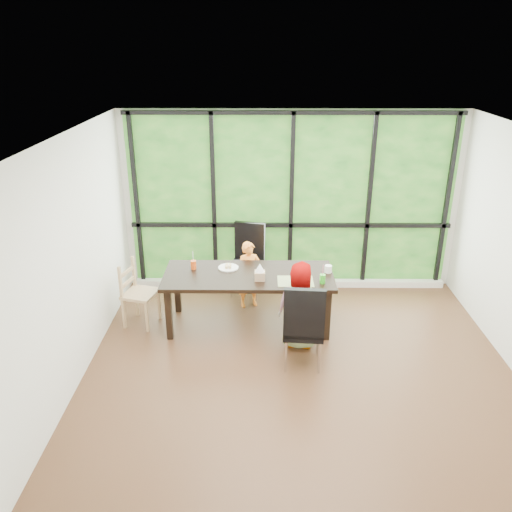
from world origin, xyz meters
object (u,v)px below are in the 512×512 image
Objects in this scene: child_toddler at (249,274)px; plate_far at (228,268)px; green_cup at (323,279)px; chair_interior_leather at (303,324)px; chair_end_beech at (140,294)px; dining_table at (249,300)px; plate_near at (299,281)px; orange_cup at (193,265)px; chair_window_leather at (247,261)px; tissue_box at (260,276)px; child_older at (301,306)px; white_mug at (328,269)px.

child_toddler reaches higher than plate_far.
green_cup is at bearing -59.92° from child_toddler.
chair_end_beech is (-2.11, 0.92, -0.09)m from chair_interior_leather.
child_toddler reaches higher than dining_table.
plate_near is at bearing -69.55° from child_toddler.
plate_near is 0.30m from green_cup.
plate_far is at bearing 2.64° from orange_cup.
chair_interior_leather is at bearing -55.02° from chair_window_leather.
plate_near is 1.61× the size of tissue_box.
chair_interior_leather is 0.39m from child_older.
chair_window_leather is at bearing 73.01° from plate_far.
chair_end_beech is 1.23m from plate_far.
chair_end_beech is at bearing 173.60° from tissue_box.
child_older is at bearing -137.04° from green_cup.
child_older is 1.18m from plate_far.
plate_near is at bearing -45.08° from chair_window_leather.
chair_window_leather is at bearing 93.03° from dining_table.
child_toddler is 1.28m from green_cup.
dining_table is 1.96× the size of child_older.
dining_table is 1.13m from white_mug.
chair_interior_leather is 1.61m from child_toddler.
chair_end_beech is at bearing -5.96° from child_older.
orange_cup reaches higher than white_mug.
child_older is at bearing -26.20° from orange_cup.
dining_table is 0.57m from child_toddler.
chair_end_beech reaches higher than orange_cup.
white_mug is (0.11, 0.32, -0.01)m from green_cup.
tissue_box reaches higher than white_mug.
chair_window_leather is 9.35× the size of green_cup.
orange_cup reaches higher than plate_far.
plate_near is (0.64, -0.78, 0.27)m from child_toddler.
orange_cup is (-0.74, 0.17, 0.43)m from dining_table.
child_older is 11.70× the size of white_mug.
dining_table is 0.94m from chair_window_leather.
chair_end_beech is at bearing -133.00° from chair_window_leather.
tissue_box is (0.20, -1.09, 0.27)m from chair_window_leather.
white_mug is (1.10, -0.86, 0.26)m from chair_window_leather.
dining_table is 16.70× the size of tissue_box.
orange_cup is (-1.40, 1.07, 0.27)m from chair_interior_leather.
plate_near is 1.43m from orange_cup.
chair_window_leather is at bearing 47.77° from orange_cup.
white_mug is (0.39, 0.59, 0.23)m from child_older.
green_cup is (0.28, 0.26, 0.24)m from child_older.
green_cup is (0.94, -0.26, 0.43)m from dining_table.
plate_near reaches higher than dining_table.
green_cup is at bearing -6.53° from tissue_box.
chair_end_beech is 9.32× the size of white_mug.
chair_interior_leather reaches higher than child_toddler.
white_mug is at bearing -73.22° from chair_end_beech.
chair_window_leather is at bearing -64.54° from chair_interior_leather.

